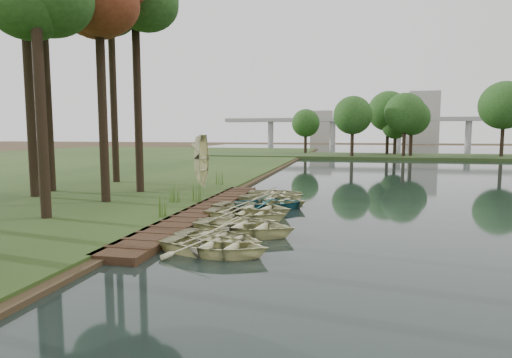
% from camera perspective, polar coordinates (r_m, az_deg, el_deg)
% --- Properties ---
extents(ground, '(300.00, 300.00, 0.00)m').
position_cam_1_polar(ground, '(19.80, -2.72, -4.99)').
color(ground, '#3D2F1D').
extents(boardwalk, '(1.60, 16.00, 0.30)m').
position_cam_1_polar(boardwalk, '(20.24, -7.11, -4.35)').
color(boardwalk, '#362215').
rests_on(boardwalk, ground).
extents(peninsula, '(50.00, 14.00, 0.45)m').
position_cam_1_polar(peninsula, '(68.93, 14.67, 2.97)').
color(peninsula, '#2C411D').
rests_on(peninsula, ground).
extents(far_trees, '(45.60, 5.60, 8.80)m').
position_cam_1_polar(far_trees, '(68.82, 12.01, 8.20)').
color(far_trees, black).
rests_on(far_trees, peninsula).
extents(bridge, '(95.90, 4.00, 8.60)m').
position_cam_1_polar(bridge, '(139.00, 15.31, 7.29)').
color(bridge, '#A5A5A0').
rests_on(bridge, ground).
extents(building_a, '(10.00, 8.00, 18.00)m').
position_cam_1_polar(building_a, '(160.81, 21.30, 7.59)').
color(building_a, '#A5A5A0').
rests_on(building_a, ground).
extents(building_b, '(8.00, 8.00, 12.00)m').
position_cam_1_polar(building_b, '(164.09, 8.74, 6.85)').
color(building_b, '#A5A5A0').
rests_on(building_b, ground).
extents(rowboat_0, '(3.91, 3.07, 0.74)m').
position_cam_1_polar(rowboat_0, '(13.56, -5.51, -8.43)').
color(rowboat_0, beige).
rests_on(rowboat_0, water).
extents(rowboat_1, '(3.84, 3.23, 0.68)m').
position_cam_1_polar(rowboat_1, '(14.52, -4.90, -7.55)').
color(rowboat_1, beige).
rests_on(rowboat_1, water).
extents(rowboat_2, '(4.27, 3.35, 0.81)m').
position_cam_1_polar(rowboat_2, '(15.97, -1.56, -6.04)').
color(rowboat_2, beige).
rests_on(rowboat_2, water).
extents(rowboat_3, '(3.61, 2.92, 0.66)m').
position_cam_1_polar(rowboat_3, '(16.98, -2.61, -5.56)').
color(rowboat_3, beige).
rests_on(rowboat_3, water).
extents(rowboat_4, '(3.90, 2.99, 0.75)m').
position_cam_1_polar(rowboat_4, '(18.62, -1.40, -4.36)').
color(rowboat_4, beige).
rests_on(rowboat_4, water).
extents(rowboat_5, '(4.40, 3.57, 0.80)m').
position_cam_1_polar(rowboat_5, '(19.84, -0.53, -3.64)').
color(rowboat_5, beige).
rests_on(rowboat_5, water).
extents(rowboat_6, '(4.28, 3.71, 0.74)m').
position_cam_1_polar(rowboat_6, '(21.23, 1.91, -3.07)').
color(rowboat_6, '#2D707D').
rests_on(rowboat_6, water).
extents(rowboat_7, '(4.59, 3.97, 0.80)m').
position_cam_1_polar(rowboat_7, '(22.31, 2.25, -2.55)').
color(rowboat_7, beige).
rests_on(rowboat_7, water).
extents(rowboat_8, '(4.21, 3.71, 0.72)m').
position_cam_1_polar(rowboat_8, '(23.53, 2.34, -2.19)').
color(rowboat_8, beige).
rests_on(rowboat_8, water).
extents(rowboat_9, '(3.28, 2.41, 0.66)m').
position_cam_1_polar(rowboat_9, '(25.26, 2.55, -1.69)').
color(rowboat_9, beige).
rests_on(rowboat_9, water).
extents(stored_rowboat, '(3.57, 2.67, 0.71)m').
position_cam_1_polar(stored_rowboat, '(27.47, -7.08, -0.52)').
color(stored_rowboat, beige).
rests_on(stored_rowboat, bank).
extents(tree_4, '(4.11, 4.11, 12.75)m').
position_cam_1_polar(tree_4, '(27.54, -15.84, 21.24)').
color(tree_4, black).
rests_on(tree_4, bank).
extents(tree_6, '(4.07, 4.07, 13.69)m').
position_cam_1_polar(tree_6, '(33.42, -18.82, 19.99)').
color(tree_6, black).
rests_on(tree_6, bank).
extents(reeds_0, '(0.60, 0.60, 0.90)m').
position_cam_1_polar(reeds_0, '(18.53, -12.27, -3.54)').
color(reeds_0, '#3F661E').
rests_on(reeds_0, bank).
extents(reeds_1, '(0.60, 0.60, 1.15)m').
position_cam_1_polar(reeds_1, '(22.31, -7.88, -1.50)').
color(reeds_1, '#3F661E').
rests_on(reeds_1, bank).
extents(reeds_2, '(0.60, 0.60, 0.86)m').
position_cam_1_polar(reeds_2, '(22.23, -10.82, -1.96)').
color(reeds_2, '#3F661E').
rests_on(reeds_2, bank).
extents(reeds_3, '(0.60, 0.60, 0.97)m').
position_cam_1_polar(reeds_3, '(29.40, -4.95, 0.20)').
color(reeds_3, '#3F661E').
rests_on(reeds_3, bank).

